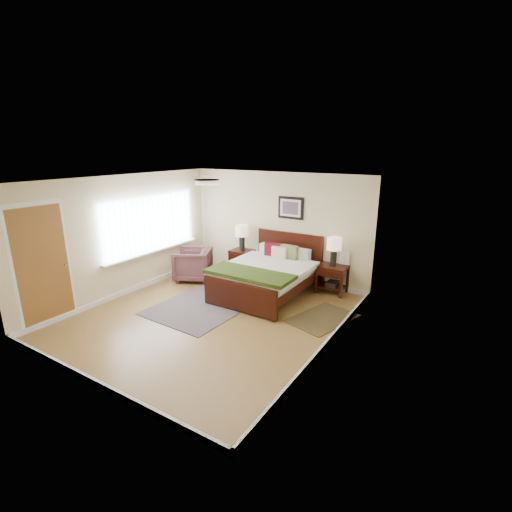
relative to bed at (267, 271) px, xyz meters
The scene contains 18 objects.
floor 1.59m from the bed, 103.50° to the right, with size 5.00×5.00×0.00m, color olive.
back_wall 1.32m from the bed, 108.48° to the left, with size 4.50×0.04×2.50m, color beige.
front_wall 4.04m from the bed, 95.05° to the right, with size 4.50×0.04×2.50m, color beige.
left_wall 3.07m from the bed, 150.76° to the right, with size 0.04×5.00×2.50m, color beige.
right_wall 2.50m from the bed, 37.43° to the right, with size 0.04×5.00×2.50m, color beige.
ceiling 2.48m from the bed, 103.50° to the right, with size 4.50×5.00×0.02m, color white.
window 2.79m from the bed, 163.48° to the right, with size 0.11×2.72×1.32m.
door 4.15m from the bed, 128.84° to the right, with size 0.06×1.00×2.18m.
ceil_fixture 2.45m from the bed, 103.50° to the right, with size 0.44×0.44×0.08m.
bed is the anchor object (origin of this frame).
wall_art 1.57m from the bed, 89.96° to the left, with size 0.62×0.05×0.50m.
nightstand_left 1.43m from the bed, 146.29° to the left, with size 0.52×0.47×0.62m.
nightstand_right 1.39m from the bed, 35.27° to the left, with size 0.61×0.46×0.61m.
lamp_left 1.53m from the bed, 145.59° to the left, with size 0.30×0.30×0.61m.
lamp_right 1.48m from the bed, 35.75° to the left, with size 0.30×0.30×0.61m.
armchair 1.97m from the bed, behind, with size 0.80×0.82×0.75m, color brown.
rug_persian 1.41m from the bed, 125.56° to the right, with size 1.61×2.28×0.01m, color #0C1840.
rug_navy 1.61m from the bed, 18.03° to the right, with size 0.83×1.25×0.01m, color black.
Camera 1 is at (4.04, -4.93, 3.03)m, focal length 26.00 mm.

